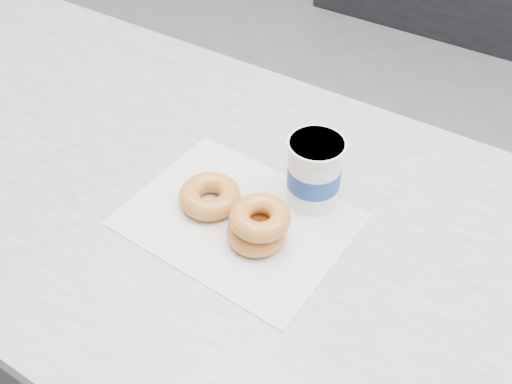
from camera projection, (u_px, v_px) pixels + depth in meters
ground at (384, 308)px, 1.85m from camera, size 5.00×5.00×0.00m
wax_paper at (237, 219)px, 0.90m from camera, size 0.35×0.28×0.00m
donut_single at (210, 196)px, 0.91m from camera, size 0.10×0.10×0.03m
donut_stack at (258, 225)px, 0.84m from camera, size 0.10×0.10×0.06m
coffee_cup at (314, 172)px, 0.89m from camera, size 0.09×0.09×0.12m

